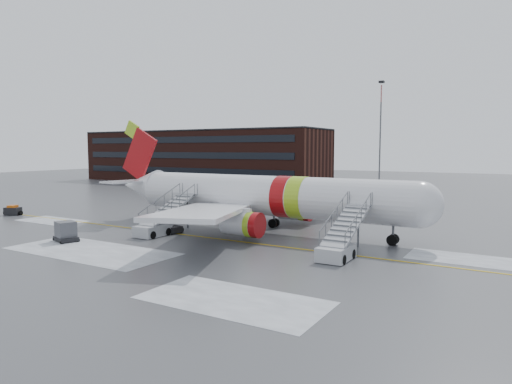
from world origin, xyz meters
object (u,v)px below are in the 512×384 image
Objects in this scene: airstair_aft at (158,223)px; baggage_tractor at (13,211)px; pushback_tug at (169,226)px; uld_container at (66,232)px; airstair_fwd at (340,244)px; airliner at (258,196)px.

baggage_tractor is at bearing 178.54° from airstair_aft.
pushback_tug is 1.07× the size of baggage_tractor.
airstair_aft is 23.92m from baggage_tractor.
pushback_tug is (0.02, 1.43, -0.46)m from airstair_aft.
uld_container reaches higher than pushback_tug.
airstair_fwd is 2.96× the size of pushback_tug.
airstair_fwd is 23.26m from uld_container.
airstair_fwd is at bearing 0.00° from airstair_aft.
airstair_fwd is (10.73, -6.54, -2.35)m from airliner.
airstair_aft reaches higher than uld_container.
uld_container is 20.32m from baggage_tractor.
airliner is 4.55× the size of airstair_aft.
baggage_tractor is at bearing -169.10° from airliner.
airliner reaches higher than baggage_tractor.
baggage_tractor is (-23.93, -0.82, -0.10)m from pushback_tug.
airliner is 12.78m from airstair_fwd.
baggage_tractor is (-41.50, 0.61, -0.56)m from airstair_fwd.
airstair_aft is 7.92m from uld_container.
baggage_tractor is (-19.11, 6.90, -0.30)m from uld_container.
airliner is at bearing 10.90° from baggage_tractor.
baggage_tractor is (-30.77, -5.93, -2.91)m from airliner.
baggage_tractor is (-23.91, 0.61, -0.56)m from airstair_aft.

